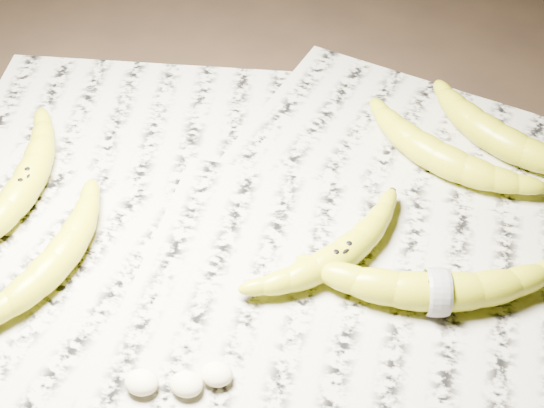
% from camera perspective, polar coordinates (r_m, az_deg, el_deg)
% --- Properties ---
extents(ground, '(3.00, 3.00, 0.00)m').
position_cam_1_polar(ground, '(0.82, 0.02, -3.26)').
color(ground, black).
rests_on(ground, ground).
extents(newspaper_patch, '(0.90, 0.70, 0.01)m').
position_cam_1_polar(newspaper_patch, '(0.81, -0.80, -3.86)').
color(newspaper_patch, '#A4A28D').
rests_on(newspaper_patch, ground).
extents(banana_left_a, '(0.06, 0.21, 0.04)m').
position_cam_1_polar(banana_left_a, '(0.89, -18.12, 1.51)').
color(banana_left_a, gold).
rests_on(banana_left_a, newspaper_patch).
extents(banana_left_b, '(0.10, 0.20, 0.04)m').
position_cam_1_polar(banana_left_b, '(0.81, -15.98, -4.03)').
color(banana_left_b, gold).
rests_on(banana_left_b, newspaper_patch).
extents(banana_center, '(0.16, 0.18, 0.03)m').
position_cam_1_polar(banana_center, '(0.79, 5.17, -3.75)').
color(banana_center, gold).
rests_on(banana_center, newspaper_patch).
extents(banana_taped, '(0.25, 0.11, 0.04)m').
position_cam_1_polar(banana_taped, '(0.77, 12.35, -6.32)').
color(banana_taped, gold).
rests_on(banana_taped, newspaper_patch).
extents(banana_upper_a, '(0.20, 0.15, 0.04)m').
position_cam_1_polar(banana_upper_a, '(0.90, 12.37, 3.68)').
color(banana_upper_a, gold).
rests_on(banana_upper_a, newspaper_patch).
extents(banana_upper_b, '(0.20, 0.16, 0.04)m').
position_cam_1_polar(banana_upper_b, '(0.94, 16.64, 4.95)').
color(banana_upper_b, gold).
rests_on(banana_upper_b, newspaper_patch).
extents(measuring_tape, '(0.01, 0.05, 0.05)m').
position_cam_1_polar(measuring_tape, '(0.77, 12.35, -6.32)').
color(measuring_tape, white).
rests_on(measuring_tape, newspaper_patch).
extents(flesh_chunk_a, '(0.03, 0.03, 0.02)m').
position_cam_1_polar(flesh_chunk_a, '(0.72, -9.83, -12.94)').
color(flesh_chunk_a, beige).
rests_on(flesh_chunk_a, newspaper_patch).
extents(flesh_chunk_b, '(0.03, 0.03, 0.02)m').
position_cam_1_polar(flesh_chunk_b, '(0.71, -6.49, -13.18)').
color(flesh_chunk_b, beige).
rests_on(flesh_chunk_b, newspaper_patch).
extents(flesh_chunk_c, '(0.03, 0.03, 0.02)m').
position_cam_1_polar(flesh_chunk_c, '(0.71, -4.22, -12.50)').
color(flesh_chunk_c, beige).
rests_on(flesh_chunk_c, newspaper_patch).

